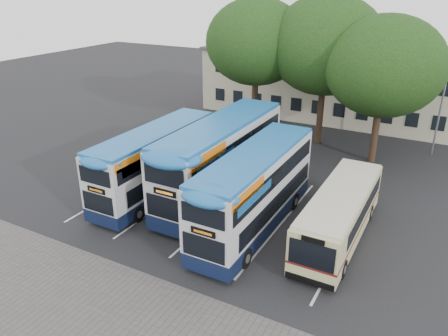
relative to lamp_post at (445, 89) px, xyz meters
name	(u,v)px	position (x,y,z in m)	size (l,w,h in m)	color
ground	(244,276)	(-6.00, -19.97, -5.08)	(120.00, 120.00, 0.00)	black
paving_strip	(138,332)	(-8.00, -24.97, -5.08)	(40.00, 6.00, 0.01)	#595654
bay_lines	(224,209)	(-9.75, -14.97, -5.08)	(14.12, 11.00, 0.01)	silver
depot_building	(374,87)	(-6.00, 7.02, -1.93)	(32.40, 8.40, 6.20)	#BFB49A
lamp_post	(445,89)	(0.00, 0.00, 0.00)	(0.25, 1.05, 9.06)	gray
tree_left	(256,42)	(-13.78, -2.26, 2.66)	(7.97, 7.97, 11.15)	black
tree_mid	(326,45)	(-8.43, -1.41, 2.64)	(8.72, 8.72, 11.44)	black
tree_right	(385,66)	(-3.78, -3.30, 1.79)	(8.07, 8.07, 10.31)	black
bus_dd_left	(156,159)	(-14.33, -15.13, -2.79)	(2.43, 10.01, 4.17)	#0E1836
bus_dd_mid	(222,156)	(-10.69, -13.54, -2.46)	(2.77, 11.42, 4.76)	#0E1836
bus_dd_right	(255,187)	(-7.39, -15.93, -2.70)	(2.52, 10.40, 4.33)	#0E1836
bus_single	(340,212)	(-3.17, -14.85, -3.55)	(2.31, 9.10, 2.71)	#CAC587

